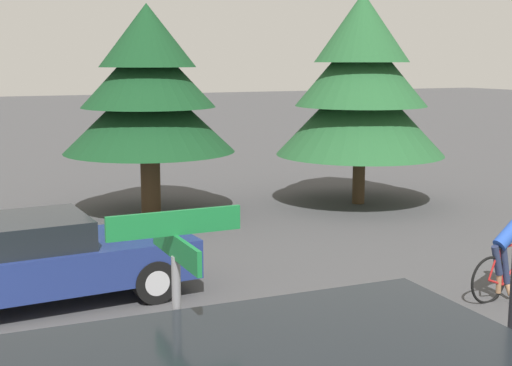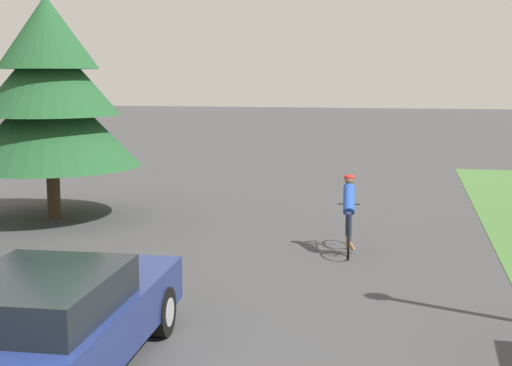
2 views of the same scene
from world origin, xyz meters
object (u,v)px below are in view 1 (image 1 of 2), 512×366
(sedan_left_lane, at_px, (30,260))
(conifer_tall_far, at_px, (361,86))
(cyclist, at_px, (512,252))
(street_name_sign, at_px, (177,332))
(conifer_tall_near, at_px, (148,90))

(sedan_left_lane, xyz_separation_m, conifer_tall_far, (-4.53, 8.73, 2.32))
(cyclist, bearing_deg, street_name_sign, -155.69)
(cyclist, bearing_deg, sedan_left_lane, 152.73)
(conifer_tall_far, bearing_deg, sedan_left_lane, -62.59)
(cyclist, xyz_separation_m, street_name_sign, (3.71, -6.62, 1.13))
(cyclist, bearing_deg, conifer_tall_near, 106.48)
(sedan_left_lane, distance_m, conifer_tall_near, 6.95)
(sedan_left_lane, relative_size, cyclist, 2.84)
(sedan_left_lane, relative_size, conifer_tall_near, 0.98)
(sedan_left_lane, height_order, street_name_sign, street_name_sign)
(sedan_left_lane, bearing_deg, conifer_tall_far, 24.32)
(sedan_left_lane, distance_m, conifer_tall_far, 10.10)
(conifer_tall_near, height_order, conifer_tall_far, conifer_tall_far)
(cyclist, xyz_separation_m, conifer_tall_near, (-8.32, -3.27, 2.24))
(sedan_left_lane, relative_size, conifer_tall_far, 0.92)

